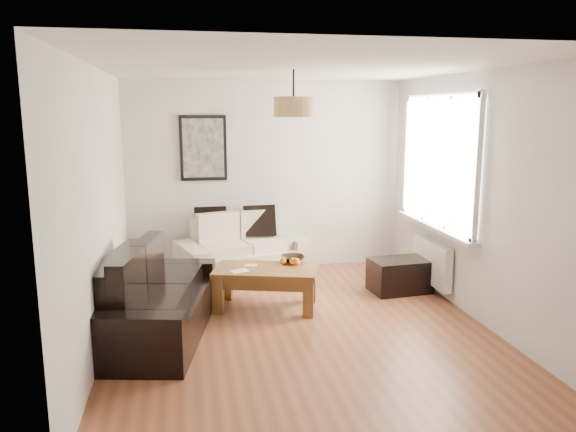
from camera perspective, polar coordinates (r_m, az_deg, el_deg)
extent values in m
plane|color=brown|center=(5.83, 1.10, -11.30)|extent=(4.50, 4.50, 0.00)
cube|color=white|center=(6.99, 14.57, -4.58)|extent=(0.10, 0.90, 0.52)
cylinder|color=tan|center=(5.69, 0.56, 11.18)|extent=(0.40, 0.40, 0.20)
cube|color=black|center=(6.96, 11.44, -6.02)|extent=(0.75, 0.52, 0.41)
cube|color=black|center=(7.42, -7.99, -0.68)|extent=(0.42, 0.13, 0.42)
cube|color=black|center=(7.47, -2.93, -0.51)|extent=(0.43, 0.15, 0.42)
imported|color=black|center=(6.47, 0.49, -4.40)|extent=(0.28, 0.28, 0.07)
sphere|color=orange|center=(6.32, 0.54, -4.70)|extent=(0.10, 0.10, 0.09)
sphere|color=orange|center=(6.31, 0.84, -4.74)|extent=(0.10, 0.10, 0.09)
sphere|color=orange|center=(6.34, -0.51, -4.66)|extent=(0.10, 0.10, 0.08)
cube|color=beige|center=(6.11, -5.01, -5.66)|extent=(0.22, 0.19, 0.01)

